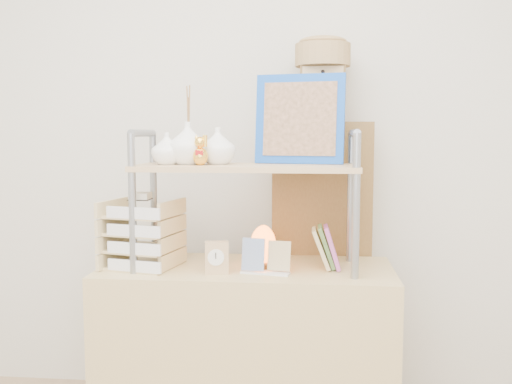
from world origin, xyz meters
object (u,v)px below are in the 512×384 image
letter_tray (141,238)px  salt_lamp (263,246)px  cabinet (320,266)px  desk (247,354)px

letter_tray → salt_lamp: 0.50m
letter_tray → cabinet: bearing=29.9°
letter_tray → salt_lamp: letter_tray is taller
cabinet → salt_lamp: size_ratio=7.76×
desk → letter_tray: (-0.43, -0.05, 0.50)m
salt_lamp → cabinet: bearing=56.3°
letter_tray → salt_lamp: size_ratio=1.78×
desk → letter_tray: letter_tray is taller
cabinet → salt_lamp: 0.46m
letter_tray → desk: bearing=7.1°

